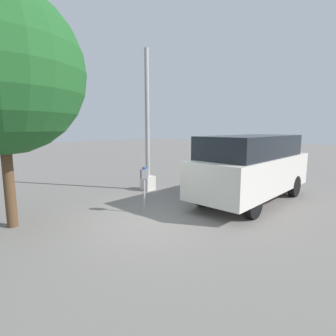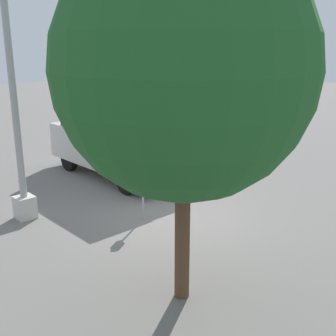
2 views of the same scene
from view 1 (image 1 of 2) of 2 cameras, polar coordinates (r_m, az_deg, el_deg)
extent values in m
plane|color=slate|center=(7.07, -5.42, -11.28)|extent=(80.00, 80.00, 0.00)
cylinder|color=#9E9EA3|center=(7.51, -5.17, -6.04)|extent=(0.05, 0.05, 1.01)
cube|color=slate|center=(7.38, -5.24, -1.27)|extent=(0.22, 0.15, 0.26)
sphere|color=navy|center=(7.35, -5.26, -0.10)|extent=(0.11, 0.11, 0.11)
cube|color=beige|center=(10.35, -4.39, -3.26)|extent=(0.44, 0.44, 0.55)
cylinder|color=#9E9E9E|center=(10.14, -4.57, 11.58)|extent=(0.16, 0.16, 4.76)
cube|color=beige|center=(9.07, 17.91, -1.12)|extent=(5.16, 1.89, 1.12)
cube|color=black|center=(8.85, 17.81, 4.53)|extent=(4.13, 1.74, 0.69)
cube|color=orange|center=(11.66, 20.55, -1.20)|extent=(0.08, 0.12, 0.20)
cylinder|color=black|center=(10.93, 17.55, -2.47)|extent=(0.75, 0.23, 0.75)
cylinder|color=black|center=(10.34, 25.75, -3.56)|extent=(0.75, 0.23, 0.75)
cylinder|color=black|center=(8.24, 7.65, -5.71)|extent=(0.75, 0.23, 0.75)
cylinder|color=black|center=(7.44, 18.03, -7.65)|extent=(0.75, 0.23, 0.75)
cylinder|color=#513823|center=(7.38, -31.37, -2.22)|extent=(0.25, 0.25, 2.35)
camera|label=2|loc=(11.78, -60.47, 12.27)|focal=45.00mm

